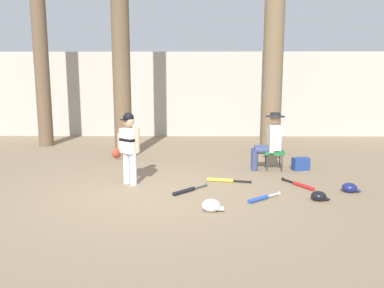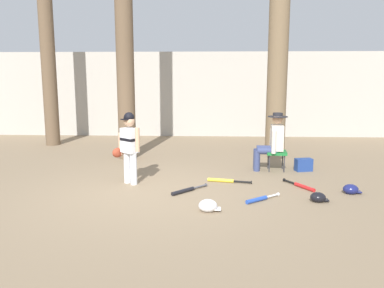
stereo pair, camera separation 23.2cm
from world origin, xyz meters
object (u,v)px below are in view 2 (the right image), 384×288
tree_far_left (49,66)px  batting_helmet_white (208,206)px  batting_helmet_black (318,197)px  seated_spectator (272,140)px  bat_red_barrel (302,186)px  bat_blue_youth (259,199)px  tree_near_player (125,47)px  tree_behind_spectator (278,53)px  folding_stool (276,153)px  bat_black_composite (186,190)px  batting_helmet_navy (351,189)px  handbag_beside_stool (304,165)px  young_ballplayer (129,143)px  bat_yellow_trainer (224,181)px

tree_far_left → batting_helmet_white: (4.45, -5.41, -2.12)m
batting_helmet_black → seated_spectator: bearing=101.4°
batting_helmet_black → bat_red_barrel: bearing=95.4°
bat_blue_youth → tree_near_player: bearing=130.8°
tree_behind_spectator → tree_far_left: size_ratio=1.13×
folding_stool → bat_red_barrel: size_ratio=0.60×
bat_black_composite → seated_spectator: bearing=44.5°
folding_stool → batting_helmet_navy: bearing=-58.4°
handbag_beside_stool → seated_spectator: bearing=177.5°
young_ballplayer → batting_helmet_black: young_ballplayer is taller
tree_behind_spectator → tree_near_player: bearing=-168.6°
young_ballplayer → handbag_beside_stool: 3.63m
batting_helmet_white → batting_helmet_black: size_ratio=1.15×
young_ballplayer → batting_helmet_navy: size_ratio=4.39×
tree_behind_spectator → folding_stool: 2.83m
tree_behind_spectator → bat_black_composite: bearing=-120.4°
young_ballplayer → tree_behind_spectator: bearing=43.9°
young_ballplayer → handbag_beside_stool: size_ratio=3.84×
tree_far_left → bat_yellow_trainer: tree_far_left is taller
bat_blue_youth → batting_helmet_black: batting_helmet_black is taller
folding_stool → seated_spectator: seated_spectator is taller
bat_black_composite → batting_helmet_black: batting_helmet_black is taller
bat_black_composite → batting_helmet_navy: batting_helmet_navy is taller
tree_behind_spectator → bat_red_barrel: (-0.02, -3.14, -2.46)m
tree_near_player → bat_yellow_trainer: size_ratio=7.28×
batting_helmet_black → tree_behind_spectator: bearing=90.7°
handbag_beside_stool → bat_black_composite: 2.85m
handbag_beside_stool → tree_far_left: (-6.41, 2.87, 2.07)m
seated_spectator → bat_yellow_trainer: seated_spectator is taller
bat_yellow_trainer → batting_helmet_white: (-0.29, -1.58, 0.05)m
bat_red_barrel → batting_helmet_white: 2.07m
bat_yellow_trainer → bat_red_barrel: size_ratio=1.14×
handbag_beside_stool → bat_black_composite: handbag_beside_stool is taller
tree_far_left → seated_spectator: bearing=-26.3°
tree_near_player → tree_behind_spectator: bearing=11.4°
bat_red_barrel → young_ballplayer: bearing=177.0°
tree_far_left → bat_yellow_trainer: 6.47m
young_ballplayer → folding_stool: young_ballplayer is taller
tree_near_player → bat_blue_youth: tree_near_player is taller
handbag_beside_stool → batting_helmet_white: handbag_beside_stool is taller
batting_helmet_white → batting_helmet_navy: 2.57m
tree_far_left → bat_red_barrel: 7.68m
tree_behind_spectator → handbag_beside_stool: tree_behind_spectator is taller
bat_red_barrel → tree_behind_spectator: bearing=89.6°
young_ballplayer → bat_yellow_trainer: 1.87m
tree_near_player → handbag_beside_stool: (3.90, -1.14, -2.47)m
tree_near_player → seated_spectator: tree_near_player is taller
tree_behind_spectator → seated_spectator: 2.64m
tree_behind_spectator → bat_red_barrel: 3.99m
tree_near_player → bat_yellow_trainer: (2.23, -2.09, -2.56)m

